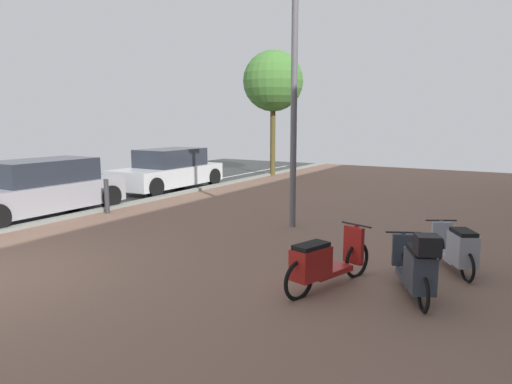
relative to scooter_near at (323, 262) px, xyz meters
name	(u,v)px	position (x,y,z in m)	size (l,w,h in m)	color
ground	(24,300)	(-3.33, -2.34, -0.42)	(21.00, 40.00, 0.13)	#262926
scooter_near	(323,262)	(0.00, 0.00, 0.00)	(0.78, 1.80, 0.86)	black
scooter_mid	(417,266)	(1.20, 0.31, 0.05)	(0.97, 1.65, 1.01)	black
scooter_far	(457,248)	(1.52, 1.76, -0.02)	(0.92, 1.44, 0.75)	black
parked_car_near	(40,189)	(-8.07, 1.24, 0.26)	(1.78, 4.19, 1.39)	#A5A4AC
parked_car_far	(169,170)	(-8.23, 6.26, 0.25)	(1.83, 4.12, 1.38)	silver
lamp_post	(294,83)	(-2.08, 3.32, 2.76)	(0.20, 0.52, 5.68)	slate
street_tree	(273,82)	(-7.00, 11.52, 3.56)	(2.52, 2.52, 5.24)	brown
bollard_far	(107,196)	(-6.81, 2.22, 0.04)	(0.12, 0.12, 0.88)	#38383D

